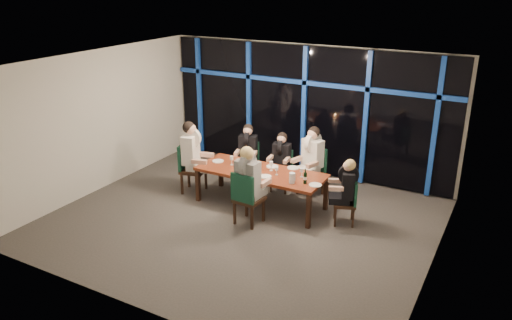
% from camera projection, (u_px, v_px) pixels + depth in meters
% --- Properties ---
extents(room, '(7.04, 7.00, 3.02)m').
position_uv_depth(room, '(240.00, 119.00, 8.87)').
color(room, '#514C47').
rests_on(room, ground).
extents(window_wall, '(6.86, 0.43, 2.94)m').
position_uv_depth(window_wall, '(305.00, 108.00, 11.44)').
color(window_wall, black).
rests_on(window_wall, ground).
extents(dining_table, '(2.60, 1.00, 0.75)m').
position_uv_depth(dining_table, '(261.00, 174.00, 10.00)').
color(dining_table, brown).
rests_on(dining_table, ground).
extents(chair_far_left, '(0.54, 0.54, 0.94)m').
position_uv_depth(chair_far_left, '(249.00, 160.00, 11.19)').
color(chair_far_left, black).
rests_on(chair_far_left, ground).
extents(chair_far_mid, '(0.46, 0.46, 0.89)m').
position_uv_depth(chair_far_mid, '(282.00, 168.00, 10.83)').
color(chair_far_mid, black).
rests_on(chair_far_mid, ground).
extents(chair_far_right, '(0.60, 0.60, 1.02)m').
position_uv_depth(chair_far_right, '(313.00, 168.00, 10.60)').
color(chair_far_right, black).
rests_on(chair_far_right, ground).
extents(chair_end_left, '(0.61, 0.61, 1.07)m').
position_uv_depth(chair_end_left, '(189.00, 165.00, 10.68)').
color(chair_end_left, black).
rests_on(chair_end_left, ground).
extents(chair_end_right, '(0.53, 0.53, 0.88)m').
position_uv_depth(chair_end_right, '(349.00, 200.00, 9.31)').
color(chair_end_right, black).
rests_on(chair_end_right, ground).
extents(chair_near_mid, '(0.53, 0.53, 1.06)m').
position_uv_depth(chair_near_mid, '(246.00, 196.00, 9.23)').
color(chair_near_mid, black).
rests_on(chair_near_mid, ground).
extents(diner_far_left, '(0.55, 0.63, 0.91)m').
position_uv_depth(diner_far_left, '(248.00, 146.00, 10.99)').
color(diner_far_left, black).
rests_on(diner_far_left, ground).
extents(diner_far_mid, '(0.47, 0.58, 0.87)m').
position_uv_depth(diner_far_mid, '(281.00, 153.00, 10.64)').
color(diner_far_mid, black).
rests_on(diner_far_mid, ground).
extents(diner_far_right, '(0.61, 0.70, 1.00)m').
position_uv_depth(diner_far_right, '(312.00, 151.00, 10.40)').
color(diner_far_right, white).
rests_on(diner_far_right, ground).
extents(diner_end_left, '(0.72, 0.61, 1.05)m').
position_uv_depth(diner_end_left, '(192.00, 147.00, 10.51)').
color(diner_end_left, white).
rests_on(diner_end_left, ground).
extents(diner_end_right, '(0.60, 0.54, 0.86)m').
position_uv_depth(diner_end_right, '(346.00, 182.00, 9.20)').
color(diner_end_right, black).
rests_on(diner_end_right, ground).
extents(diner_near_mid, '(0.55, 0.68, 1.03)m').
position_uv_depth(diner_near_mid, '(249.00, 174.00, 9.15)').
color(diner_near_mid, black).
rests_on(diner_near_mid, ground).
extents(plate_far_left, '(0.24, 0.24, 0.01)m').
position_uv_depth(plate_far_left, '(242.00, 160.00, 10.52)').
color(plate_far_left, white).
rests_on(plate_far_left, dining_table).
extents(plate_far_mid, '(0.24, 0.24, 0.01)m').
position_uv_depth(plate_far_mid, '(272.00, 166.00, 10.19)').
color(plate_far_mid, white).
rests_on(plate_far_mid, dining_table).
extents(plate_far_right, '(0.24, 0.24, 0.01)m').
position_uv_depth(plate_far_right, '(293.00, 168.00, 10.11)').
color(plate_far_right, white).
rests_on(plate_far_right, dining_table).
extents(plate_end_left, '(0.24, 0.24, 0.01)m').
position_uv_depth(plate_end_left, '(218.00, 161.00, 10.48)').
color(plate_end_left, white).
rests_on(plate_end_left, dining_table).
extents(plate_end_right, '(0.24, 0.24, 0.01)m').
position_uv_depth(plate_end_right, '(315.00, 185.00, 9.30)').
color(plate_end_right, white).
rests_on(plate_end_right, dining_table).
extents(plate_near_mid, '(0.24, 0.24, 0.01)m').
position_uv_depth(plate_near_mid, '(265.00, 177.00, 9.68)').
color(plate_near_mid, white).
rests_on(plate_near_mid, dining_table).
extents(wine_bottle, '(0.07, 0.07, 0.29)m').
position_uv_depth(wine_bottle, '(305.00, 178.00, 9.35)').
color(wine_bottle, black).
rests_on(wine_bottle, dining_table).
extents(water_pitcher, '(0.13, 0.11, 0.21)m').
position_uv_depth(water_pitcher, '(292.00, 178.00, 9.36)').
color(water_pitcher, white).
rests_on(water_pitcher, dining_table).
extents(tea_light, '(0.05, 0.05, 0.03)m').
position_uv_depth(tea_light, '(248.00, 174.00, 9.77)').
color(tea_light, '#FFA04C').
rests_on(tea_light, dining_table).
extents(wine_glass_a, '(0.07, 0.07, 0.19)m').
position_uv_depth(wine_glass_a, '(247.00, 162.00, 10.05)').
color(wine_glass_a, silver).
rests_on(wine_glass_a, dining_table).
extents(wine_glass_b, '(0.07, 0.07, 0.19)m').
position_uv_depth(wine_glass_b, '(271.00, 164.00, 9.95)').
color(wine_glass_b, silver).
rests_on(wine_glass_b, dining_table).
extents(wine_glass_c, '(0.06, 0.06, 0.16)m').
position_uv_depth(wine_glass_c, '(277.00, 169.00, 9.75)').
color(wine_glass_c, silver).
rests_on(wine_glass_c, dining_table).
extents(wine_glass_d, '(0.07, 0.07, 0.19)m').
position_uv_depth(wine_glass_d, '(232.00, 158.00, 10.24)').
color(wine_glass_d, silver).
rests_on(wine_glass_d, dining_table).
extents(wine_glass_e, '(0.07, 0.07, 0.18)m').
position_uv_depth(wine_glass_e, '(302.00, 171.00, 9.64)').
color(wine_glass_e, silver).
rests_on(wine_glass_e, dining_table).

